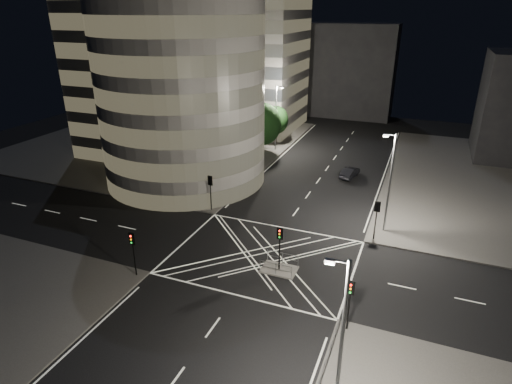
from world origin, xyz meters
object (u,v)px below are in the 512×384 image
at_px(traffic_signal_nr, 350,296).
at_px(sedan, 350,172).
at_px(street_lamp_left_far, 276,116).
at_px(street_lamp_right_far, 390,180).
at_px(traffic_signal_fl, 210,186).
at_px(traffic_signal_nl, 133,246).
at_px(traffic_signal_fr, 377,213).
at_px(central_island, 279,270).
at_px(street_lamp_right_near, 341,339).
at_px(street_lamp_left_near, 225,149).
at_px(traffic_signal_island, 280,241).

xyz_separation_m(traffic_signal_nr, sedan, (-5.28, 29.53, -2.24)).
relative_size(street_lamp_left_far, street_lamp_right_far, 1.00).
height_order(traffic_signal_fl, traffic_signal_nl, same).
bearing_deg(street_lamp_right_far, traffic_signal_fr, -106.11).
distance_m(central_island, street_lamp_right_near, 15.54).
distance_m(traffic_signal_fl, traffic_signal_fr, 17.60).
xyz_separation_m(street_lamp_left_near, street_lamp_right_far, (18.87, -3.00, 0.00)).
bearing_deg(street_lamp_right_far, traffic_signal_island, -125.30).
height_order(traffic_signal_fl, traffic_signal_island, same).
height_order(street_lamp_right_near, sedan, street_lamp_right_near).
distance_m(street_lamp_left_far, street_lamp_right_near, 47.88).
bearing_deg(street_lamp_right_far, traffic_signal_nr, -92.30).
relative_size(central_island, street_lamp_right_far, 0.30).
bearing_deg(traffic_signal_island, traffic_signal_nl, -153.86).
relative_size(central_island, traffic_signal_nr, 0.75).
distance_m(traffic_signal_nl, street_lamp_right_far, 24.27).
xyz_separation_m(traffic_signal_fl, street_lamp_left_near, (-0.64, 5.20, 2.63)).
height_order(central_island, traffic_signal_fr, traffic_signal_fr).
bearing_deg(sedan, central_island, 96.83).
bearing_deg(traffic_signal_nr, traffic_signal_fl, 142.31).
height_order(street_lamp_left_far, street_lamp_right_far, same).
height_order(traffic_signal_nr, street_lamp_right_far, street_lamp_right_far).
relative_size(traffic_signal_fl, street_lamp_left_far, 0.40).
bearing_deg(central_island, traffic_signal_nr, -37.93).
distance_m(traffic_signal_fr, street_lamp_left_far, 29.63).
height_order(street_lamp_left_far, sedan, street_lamp_left_far).
bearing_deg(traffic_signal_nl, traffic_signal_fr, 37.69).
xyz_separation_m(traffic_signal_nr, street_lamp_right_near, (0.64, -7.20, 2.63)).
relative_size(street_lamp_right_far, sedan, 2.43).
relative_size(traffic_signal_nr, sedan, 0.97).
relative_size(central_island, street_lamp_left_near, 0.30).
xyz_separation_m(traffic_signal_fl, sedan, (12.32, 15.93, -2.24)).
bearing_deg(street_lamp_right_near, street_lamp_left_near, 125.97).
bearing_deg(street_lamp_left_far, central_island, -70.05).
relative_size(traffic_signal_nl, traffic_signal_island, 1.00).
relative_size(street_lamp_left_far, sedan, 2.43).
bearing_deg(street_lamp_left_far, street_lamp_right_far, -48.06).
relative_size(traffic_signal_nl, street_lamp_right_far, 0.40).
bearing_deg(traffic_signal_fr, traffic_signal_island, -129.33).
distance_m(traffic_signal_fl, traffic_signal_nr, 22.24).
relative_size(traffic_signal_fr, street_lamp_right_near, 0.40).
height_order(central_island, sedan, sedan).
bearing_deg(sedan, traffic_signal_fl, 62.70).
relative_size(traffic_signal_fr, street_lamp_left_near, 0.40).
xyz_separation_m(central_island, sedan, (1.52, 24.23, 0.60)).
bearing_deg(street_lamp_right_far, street_lamp_right_near, -90.00).
bearing_deg(traffic_signal_island, traffic_signal_fr, 50.67).
bearing_deg(street_lamp_right_near, traffic_signal_island, 120.75).
xyz_separation_m(street_lamp_right_near, sedan, (-5.92, 36.73, -4.86)).
bearing_deg(traffic_signal_nr, street_lamp_left_far, 116.36).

